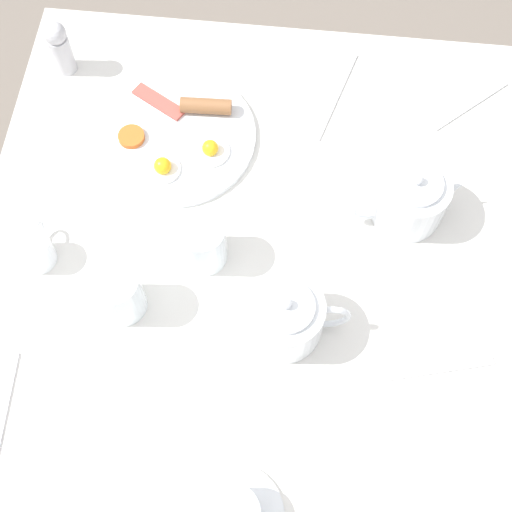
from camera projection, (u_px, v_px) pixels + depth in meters
The scene contains 13 objects.
ground_plane at pixel (256, 376), 1.89m from camera, with size 8.00×8.00×0.00m, color #70665B.
table at pixel (256, 278), 1.28m from camera, with size 1.03×0.97×0.74m.
breakfast_plate at pixel (176, 135), 1.31m from camera, with size 0.30×0.30×0.04m.
teapot_near at pixel (410, 198), 1.20m from camera, with size 0.12×0.20×0.12m.
teapot_far at pixel (286, 317), 1.11m from camera, with size 0.12×0.21×0.12m.
water_glass_tall at pixel (119, 294), 1.13m from camera, with size 0.08×0.08×0.10m.
water_glass_short at pixel (203, 245), 1.17m from camera, with size 0.08×0.08×0.10m.
creamer_jug at pixel (35, 250), 1.18m from camera, with size 0.09×0.06×0.06m.
pepper_grinder at pixel (60, 47), 1.33m from camera, with size 0.04×0.04×0.12m.
fork_by_plate at pixel (439, 369), 1.13m from camera, with size 0.06×0.17×0.00m.
knife_by_plate at pixel (336, 96), 1.35m from camera, with size 0.21×0.07×0.00m.
spoon_for_tea at pixel (5, 403), 1.11m from camera, with size 0.16×0.02×0.00m.
fork_spare at pixel (470, 105), 1.34m from camera, with size 0.13×0.15×0.00m.
Camera 1 is at (-0.49, -0.05, 1.85)m, focal length 50.00 mm.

